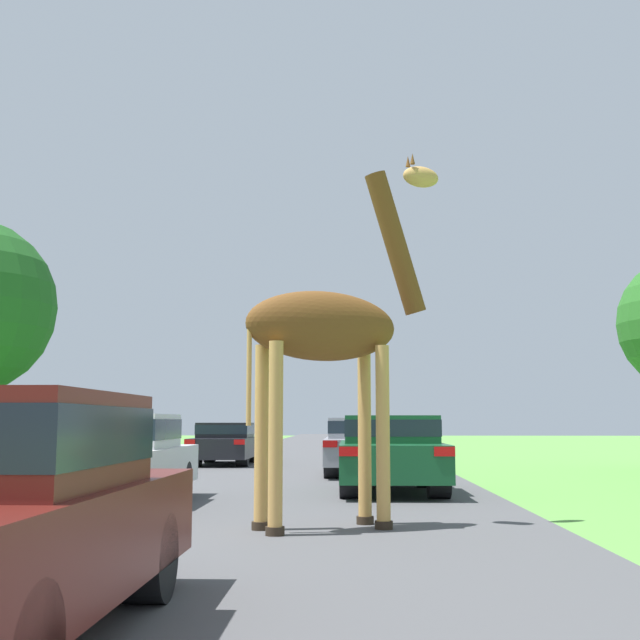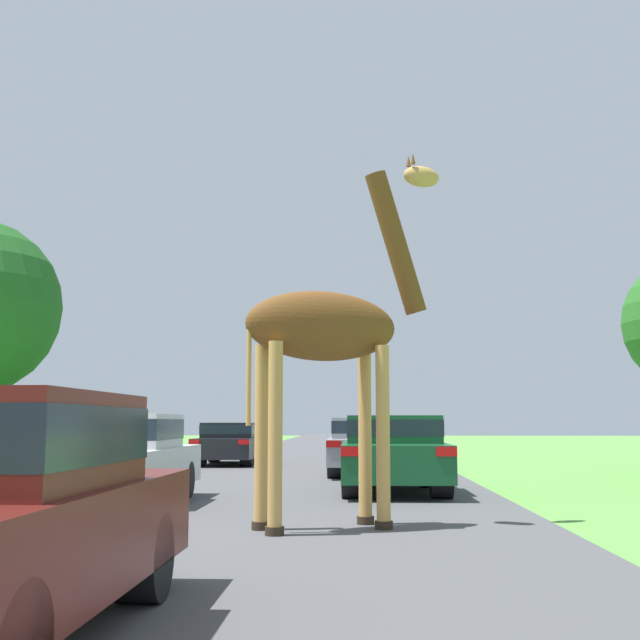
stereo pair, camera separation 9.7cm
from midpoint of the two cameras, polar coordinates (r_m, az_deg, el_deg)
The scene contains 6 objects.
road at distance 30.05m, azimuth 0.07°, elevation -9.85°, with size 8.08×120.00×0.00m.
giraffe_near_road at distance 10.60m, azimuth 1.12°, elevation -1.06°, with size 2.78×1.60×5.14m.
car_queue_right at distance 21.18m, azimuth 3.42°, elevation -8.80°, with size 1.92×4.54×1.47m.
car_queue_left at distance 13.92m, azimuth -14.01°, elevation -9.41°, with size 1.97×4.35×1.49m.
car_far_ahead at distance 26.35m, azimuth -6.31°, elevation -8.64°, with size 1.81×4.26×1.34m.
car_verge_right at distance 15.93m, azimuth 5.41°, elevation -9.29°, with size 1.98×4.08×1.49m.
Camera 2 is at (1.36, 0.01, 1.37)m, focal length 45.00 mm.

